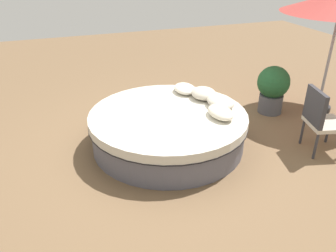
{
  "coord_description": "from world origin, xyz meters",
  "views": [
    {
      "loc": [
        -4.32,
        1.54,
        2.73
      ],
      "look_at": [
        0.0,
        0.0,
        0.32
      ],
      "focal_mm": 36.37,
      "sensor_mm": 36.0,
      "label": 1
    }
  ],
  "objects_px": {
    "throw_pillow_1": "(220,101)",
    "patio_chair": "(321,117)",
    "round_bed": "(168,129)",
    "throw_pillow_2": "(204,93)",
    "throw_pillow_0": "(220,112)",
    "planter": "(273,87)",
    "throw_pillow_3": "(185,89)"
  },
  "relations": [
    {
      "from": "throw_pillow_1",
      "to": "throw_pillow_2",
      "type": "height_order",
      "value": "throw_pillow_2"
    },
    {
      "from": "round_bed",
      "to": "throw_pillow_0",
      "type": "xyz_separation_m",
      "value": [
        -0.37,
        -0.68,
        0.34
      ]
    },
    {
      "from": "throw_pillow_0",
      "to": "planter",
      "type": "distance_m",
      "value": 1.74
    },
    {
      "from": "throw_pillow_1",
      "to": "patio_chair",
      "type": "height_order",
      "value": "patio_chair"
    },
    {
      "from": "round_bed",
      "to": "planter",
      "type": "height_order",
      "value": "planter"
    },
    {
      "from": "round_bed",
      "to": "patio_chair",
      "type": "relative_size",
      "value": 2.43
    },
    {
      "from": "planter",
      "to": "throw_pillow_3",
      "type": "bearing_deg",
      "value": 83.29
    },
    {
      "from": "throw_pillow_3",
      "to": "patio_chair",
      "type": "relative_size",
      "value": 0.48
    },
    {
      "from": "throw_pillow_2",
      "to": "patio_chair",
      "type": "bearing_deg",
      "value": -133.93
    },
    {
      "from": "round_bed",
      "to": "patio_chair",
      "type": "distance_m",
      "value": 2.23
    },
    {
      "from": "throw_pillow_1",
      "to": "throw_pillow_3",
      "type": "height_order",
      "value": "throw_pillow_1"
    },
    {
      "from": "round_bed",
      "to": "throw_pillow_0",
      "type": "bearing_deg",
      "value": -118.94
    },
    {
      "from": "throw_pillow_1",
      "to": "patio_chair",
      "type": "bearing_deg",
      "value": -126.57
    },
    {
      "from": "throw_pillow_0",
      "to": "patio_chair",
      "type": "distance_m",
      "value": 1.45
    },
    {
      "from": "throw_pillow_2",
      "to": "patio_chair",
      "type": "xyz_separation_m",
      "value": [
        -1.24,
        -1.29,
        -0.07
      ]
    },
    {
      "from": "throw_pillow_2",
      "to": "round_bed",
      "type": "bearing_deg",
      "value": 114.51
    },
    {
      "from": "throw_pillow_2",
      "to": "throw_pillow_3",
      "type": "bearing_deg",
      "value": 29.09
    },
    {
      "from": "patio_chair",
      "to": "planter",
      "type": "bearing_deg",
      "value": -172.44
    },
    {
      "from": "round_bed",
      "to": "throw_pillow_2",
      "type": "relative_size",
      "value": 5.29
    },
    {
      "from": "throw_pillow_2",
      "to": "patio_chair",
      "type": "relative_size",
      "value": 0.46
    },
    {
      "from": "throw_pillow_0",
      "to": "throw_pillow_3",
      "type": "bearing_deg",
      "value": 7.1
    },
    {
      "from": "throw_pillow_3",
      "to": "patio_chair",
      "type": "distance_m",
      "value": 2.17
    },
    {
      "from": "throw_pillow_3",
      "to": "throw_pillow_0",
      "type": "bearing_deg",
      "value": -172.9
    },
    {
      "from": "round_bed",
      "to": "patio_chair",
      "type": "xyz_separation_m",
      "value": [
        -0.9,
        -2.02,
        0.28
      ]
    },
    {
      "from": "throw_pillow_1",
      "to": "throw_pillow_3",
      "type": "xyz_separation_m",
      "value": [
        0.71,
        0.3,
        -0.01
      ]
    },
    {
      "from": "throw_pillow_2",
      "to": "throw_pillow_0",
      "type": "bearing_deg",
      "value": 175.19
    },
    {
      "from": "throw_pillow_1",
      "to": "throw_pillow_2",
      "type": "relative_size",
      "value": 1.22
    },
    {
      "from": "planter",
      "to": "throw_pillow_2",
      "type": "bearing_deg",
      "value": 95.89
    },
    {
      "from": "round_bed",
      "to": "throw_pillow_1",
      "type": "height_order",
      "value": "throw_pillow_1"
    },
    {
      "from": "throw_pillow_3",
      "to": "round_bed",
      "type": "bearing_deg",
      "value": 141.23
    },
    {
      "from": "throw_pillow_1",
      "to": "planter",
      "type": "distance_m",
      "value": 1.44
    },
    {
      "from": "planter",
      "to": "patio_chair",
      "type": "bearing_deg",
      "value": 173.2
    }
  ]
}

